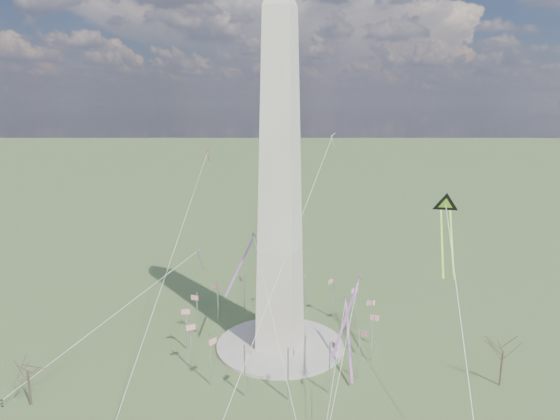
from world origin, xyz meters
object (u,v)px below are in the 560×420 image
(person_west, at_px, (2,403))
(kite_delta_black, at_px, (446,209))
(washington_monument, at_px, (280,179))
(tree_near, at_px, (503,348))

(person_west, bearing_deg, kite_delta_black, -146.29)
(person_west, xyz_separation_m, kite_delta_black, (92.72, 52.76, 40.76))
(washington_monument, bearing_deg, person_west, -137.02)
(washington_monument, relative_size, person_west, 54.72)
(tree_near, bearing_deg, washington_monument, 178.13)
(tree_near, bearing_deg, kite_delta_black, 154.49)
(washington_monument, height_order, person_west, washington_monument)
(washington_monument, distance_m, kite_delta_black, 42.74)
(tree_near, height_order, kite_delta_black, kite_delta_black)
(tree_near, relative_size, person_west, 7.48)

